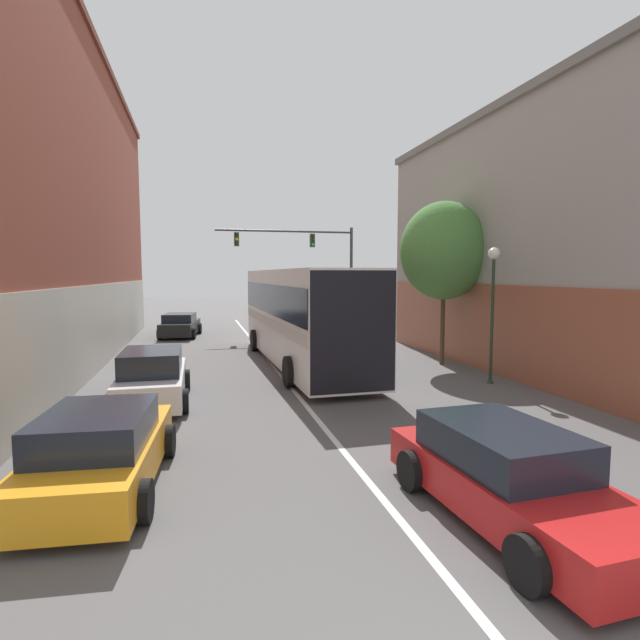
# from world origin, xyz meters

# --- Properties ---
(lane_center_line) EXTENTS (0.14, 44.19, 0.01)m
(lane_center_line) POSITION_xyz_m (0.00, 16.10, 0.00)
(lane_center_line) COLOR silver
(lane_center_line) RESTS_ON ground_plane
(building_left_brick) EXTENTS (6.30, 29.09, 12.81)m
(building_left_brick) POSITION_xyz_m (-9.50, 19.76, 6.51)
(building_left_brick) COLOR brown
(building_left_brick) RESTS_ON ground_plane
(building_right_storefront) EXTENTS (7.90, 21.56, 9.59)m
(building_right_storefront) POSITION_xyz_m (11.26, 12.77, 4.91)
(building_right_storefront) COLOR #9E998E
(building_right_storefront) RESTS_ON ground_plane
(bus) EXTENTS (3.16, 12.88, 3.75)m
(bus) POSITION_xyz_m (1.13, 17.85, 2.10)
(bus) COLOR silver
(bus) RESTS_ON ground_plane
(hatchback_foreground) EXTENTS (2.19, 4.62, 1.35)m
(hatchback_foreground) POSITION_xyz_m (1.53, 4.63, 0.65)
(hatchback_foreground) COLOR red
(hatchback_foreground) RESTS_ON ground_plane
(parked_car_left_near) EXTENTS (1.97, 4.38, 1.51)m
(parked_car_left_near) POSITION_xyz_m (-4.08, 12.83, 0.71)
(parked_car_left_near) COLOR silver
(parked_car_left_near) RESTS_ON ground_plane
(parked_car_left_mid) EXTENTS (2.25, 4.39, 1.38)m
(parked_car_left_mid) POSITION_xyz_m (-4.42, 7.12, 0.66)
(parked_car_left_mid) COLOR orange
(parked_car_left_mid) RESTS_ON ground_plane
(parked_car_left_far) EXTENTS (2.44, 4.42, 1.35)m
(parked_car_left_far) POSITION_xyz_m (-3.88, 28.22, 0.65)
(parked_car_left_far) COLOR black
(parked_car_left_far) RESTS_ON ground_plane
(traffic_signal_gantry) EXTENTS (8.34, 0.36, 6.45)m
(traffic_signal_gantry) POSITION_xyz_m (3.95, 28.18, 4.70)
(traffic_signal_gantry) COLOR #333338
(traffic_signal_gantry) RESTS_ON ground_plane
(street_lamp) EXTENTS (0.39, 0.39, 4.44)m
(street_lamp) POSITION_xyz_m (6.50, 12.91, 2.97)
(street_lamp) COLOR #233323
(street_lamp) RESTS_ON ground_plane
(street_tree_near) EXTENTS (3.48, 3.13, 6.41)m
(street_tree_near) POSITION_xyz_m (6.59, 16.46, 4.49)
(street_tree_near) COLOR #4C3823
(street_tree_near) RESTS_ON ground_plane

